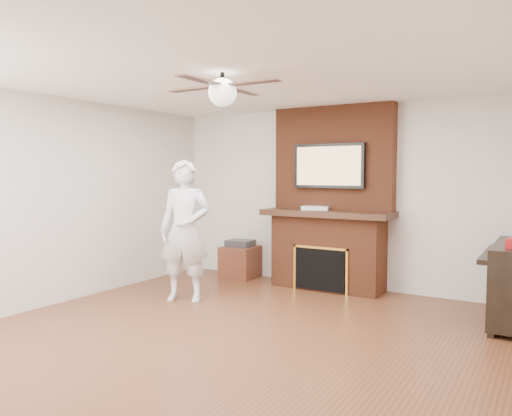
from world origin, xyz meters
The scene contains 12 objects.
room_shell centered at (0.00, 0.00, 1.25)m, with size 5.36×5.86×2.86m.
fireplace centered at (0.00, 2.55, 1.00)m, with size 1.78×0.64×2.50m.
tv centered at (0.00, 2.50, 1.68)m, with size 1.00×0.08×0.60m.
ceiling_fan centered at (0.00, 0.00, 2.33)m, with size 1.21×1.21×0.31m.
person centered at (-1.26, 0.98, 0.87)m, with size 0.64×0.43×1.75m, color silver.
side_table centered at (-1.42, 2.48, 0.26)m, with size 0.51×0.51×0.57m.
cable_box centered at (-0.17, 2.45, 1.11)m, with size 0.36×0.21×0.05m, color silver.
candle_orange centered at (-0.19, 2.34, 0.06)m, with size 0.06×0.06×0.12m, color orange.
candle_green centered at (-0.07, 2.36, 0.04)m, with size 0.08×0.08×0.08m, color #327E35.
candle_cream centered at (0.04, 2.33, 0.06)m, with size 0.08×0.08×0.11m, color #F6ECC4.
candle_blue centered at (0.15, 2.35, 0.05)m, with size 0.06×0.06×0.09m, color #384AA9.
candle_cream_extra centered at (-0.30, 2.33, 0.06)m, with size 0.08×0.08×0.11m, color #EFF7C4.
Camera 1 is at (2.66, -3.80, 1.58)m, focal length 35.00 mm.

